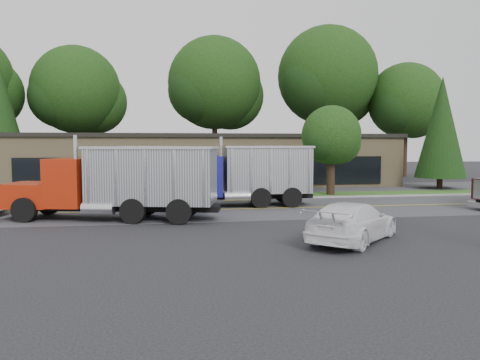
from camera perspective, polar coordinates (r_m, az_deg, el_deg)
The scene contains 16 objects.
ground at distance 15.93m, azimuth -4.86°, elevation -8.22°, with size 140.00×140.00×0.00m, color #333339.
road at distance 24.78m, azimuth -6.36°, elevation -3.69°, with size 60.00×8.00×0.02m, color #4C4C50.
center_line at distance 24.78m, azimuth -6.36°, elevation -3.69°, with size 60.00×0.12×0.01m, color gold.
curb at distance 28.94m, azimuth -6.74°, elevation -2.52°, with size 60.00×0.30×0.12m, color #9E9E99.
grass_verge at distance 30.72m, azimuth -6.87°, elevation -2.12°, with size 60.00×3.40×0.03m, color #2B5E20.
far_parking at distance 35.69m, azimuth -7.17°, elevation -1.22°, with size 60.00×7.00×0.02m, color #4C4C50.
strip_mall at distance 41.65m, azimuth -4.70°, elevation 2.36°, with size 32.00×12.00×4.00m, color tan.
tree_far_b at distance 50.63m, azimuth -19.18°, elevation 9.85°, with size 9.32×8.78×13.30m.
tree_far_c at distance 50.26m, azimuth -2.96°, elevation 11.17°, with size 10.33×9.72×14.73m.
tree_far_d at distance 52.05m, azimuth 10.72°, elevation 11.78°, with size 11.23×10.57×16.01m.
tree_far_e at distance 53.16m, azimuth 19.63°, elevation 8.68°, with size 8.43×7.93×12.02m.
evergreen_right at distance 39.62m, azimuth 23.35°, elevation 5.93°, with size 3.83×3.83×8.70m.
tree_verge at distance 32.53m, azimuth 11.14°, elevation 5.03°, with size 4.27×4.02×6.10m.
dump_truck_red at distance 22.09m, azimuth -13.96°, elevation -0.05°, with size 10.01×4.59×3.36m.
dump_truck_blue at distance 26.29m, azimuth 0.82°, elevation 0.76°, with size 8.37×2.92×3.36m.
rally_car at distance 17.21m, azimuth 13.54°, elevation -4.98°, with size 1.99×4.89×1.42m, color white.
Camera 1 is at (-1.10, -15.51, 3.48)m, focal length 35.00 mm.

